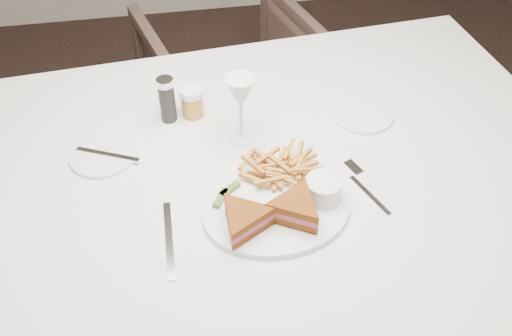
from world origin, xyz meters
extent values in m
cube|color=silver|center=(0.21, 0.31, 0.38)|extent=(1.69, 1.20, 0.75)
imported|color=#4E392F|center=(0.29, 1.29, 0.33)|extent=(0.76, 0.73, 0.65)
ellipsoid|color=white|center=(0.24, 0.16, 0.76)|extent=(0.34, 0.28, 0.01)
cube|color=silver|center=(0.01, 0.13, 0.75)|extent=(0.02, 0.21, 0.00)
cylinder|color=white|center=(-0.13, 0.41, 0.76)|extent=(0.16, 0.16, 0.01)
cylinder|color=white|center=(0.52, 0.45, 0.76)|extent=(0.16, 0.16, 0.01)
cylinder|color=black|center=(0.03, 0.52, 0.81)|extent=(0.04, 0.04, 0.12)
cylinder|color=#B7752C|center=(0.10, 0.53, 0.79)|extent=(0.06, 0.06, 0.08)
cube|color=#446423|center=(0.15, 0.23, 0.77)|extent=(0.05, 0.05, 0.01)
cube|color=#446423|center=(0.12, 0.21, 0.77)|extent=(0.04, 0.06, 0.01)
cylinder|color=white|center=(0.34, 0.18, 0.79)|extent=(0.08, 0.08, 0.05)
camera|label=1|loc=(0.05, -0.64, 1.66)|focal=40.00mm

